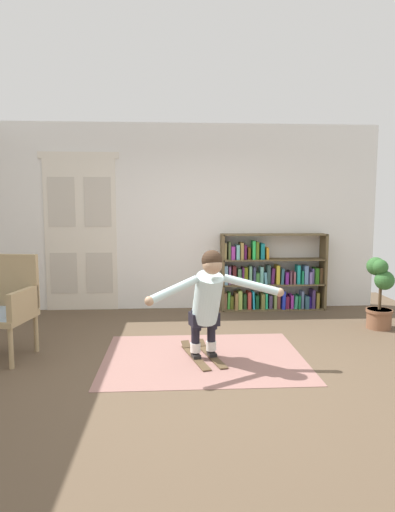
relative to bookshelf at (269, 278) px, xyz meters
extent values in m
plane|color=brown|center=(-1.26, -2.39, -0.50)|extent=(7.20, 7.20, 0.00)
cube|color=white|center=(-1.26, 0.21, 0.95)|extent=(6.00, 0.10, 2.90)
cube|color=silver|center=(-3.21, 0.16, 0.67)|extent=(0.55, 0.04, 2.35)
cube|color=beige|center=(-3.21, 0.14, 1.19)|extent=(0.41, 0.01, 0.76)
cube|color=beige|center=(-3.21, 0.14, 0.09)|extent=(0.41, 0.01, 0.64)
cube|color=silver|center=(-2.66, 0.16, 0.67)|extent=(0.55, 0.04, 2.35)
cube|color=beige|center=(-2.66, 0.14, 1.19)|extent=(0.41, 0.01, 0.76)
cube|color=beige|center=(-2.66, 0.14, 0.09)|extent=(0.41, 0.01, 0.64)
cube|color=silver|center=(-2.94, 0.16, 1.90)|extent=(1.22, 0.04, 0.10)
cube|color=#8F655D|center=(-1.19, -2.15, -0.50)|extent=(2.14, 1.64, 0.01)
cube|color=brown|center=(-0.74, 0.00, 0.10)|extent=(0.04, 0.30, 1.20)
cube|color=brown|center=(0.87, 0.00, 0.10)|extent=(0.04, 0.30, 1.20)
cube|color=brown|center=(0.06, 0.00, -0.49)|extent=(1.61, 0.30, 0.02)
cube|color=brown|center=(0.06, 0.00, -0.10)|extent=(1.61, 0.30, 0.02)
cube|color=brown|center=(0.06, 0.00, 0.30)|extent=(1.61, 0.30, 0.02)
cube|color=brown|center=(0.06, 0.00, 0.69)|extent=(1.61, 0.30, 0.02)
cube|color=#966D4F|center=(-0.69, 0.01, -0.35)|extent=(0.05, 0.16, 0.26)
cube|color=#4ECA4B|center=(-0.64, 0.01, -0.35)|extent=(0.04, 0.15, 0.27)
cube|color=olive|center=(-0.59, 0.01, -0.38)|extent=(0.05, 0.14, 0.20)
cube|color=olive|center=(-0.53, -0.02, -0.35)|extent=(0.05, 0.24, 0.26)
cube|color=#A1C558|center=(-0.46, -0.01, -0.33)|extent=(0.06, 0.20, 0.29)
cube|color=#274D26|center=(-0.39, 0.00, -0.36)|extent=(0.05, 0.15, 0.24)
cube|color=#C4403C|center=(-0.32, 0.00, -0.35)|extent=(0.05, 0.22, 0.27)
cube|color=#24ABD8|center=(-0.25, -0.02, -0.34)|extent=(0.04, 0.18, 0.28)
cube|color=#144E2B|center=(-0.19, 0.01, -0.38)|extent=(0.05, 0.20, 0.21)
cube|color=olive|center=(-0.11, -0.02, -0.36)|extent=(0.05, 0.24, 0.24)
cube|color=#27D78D|center=(-0.05, -0.01, -0.36)|extent=(0.03, 0.16, 0.24)
cube|color=#534269|center=(0.02, 0.01, -0.38)|extent=(0.05, 0.17, 0.21)
cube|color=#849C53|center=(0.09, 0.01, -0.33)|extent=(0.04, 0.23, 0.30)
cube|color=brown|center=(0.15, 0.02, -0.37)|extent=(0.05, 0.22, 0.22)
cube|color=#2236CE|center=(0.22, -0.02, -0.34)|extent=(0.05, 0.24, 0.28)
cube|color=maroon|center=(0.28, 0.01, -0.38)|extent=(0.06, 0.23, 0.19)
cube|color=purple|center=(0.36, 0.01, -0.37)|extent=(0.04, 0.21, 0.22)
cube|color=#359F75|center=(0.42, -0.02, -0.38)|extent=(0.06, 0.18, 0.20)
cube|color=#197842|center=(0.47, -0.01, -0.38)|extent=(0.04, 0.22, 0.21)
cube|color=#6479A7|center=(0.53, -0.02, -0.34)|extent=(0.04, 0.16, 0.28)
cube|color=#305B6D|center=(0.59, -0.02, -0.38)|extent=(0.06, 0.23, 0.20)
cube|color=navy|center=(0.65, -0.01, -0.39)|extent=(0.05, 0.16, 0.19)
cube|color=#442F65|center=(0.70, 0.00, -0.33)|extent=(0.05, 0.20, 0.29)
cube|color=olive|center=(0.77, 0.01, -0.36)|extent=(0.05, 0.21, 0.25)
cube|color=#74A9C8|center=(-0.69, 0.01, 0.06)|extent=(0.06, 0.23, 0.29)
cube|color=#8F5494|center=(-0.63, 0.02, 0.05)|extent=(0.03, 0.18, 0.28)
cube|color=#4E1D1F|center=(-0.56, 0.00, 0.06)|extent=(0.06, 0.15, 0.29)
cube|color=#518F5E|center=(-0.47, 0.02, 0.03)|extent=(0.05, 0.15, 0.24)
cube|color=#501F57|center=(-0.42, -0.01, 0.05)|extent=(0.03, 0.18, 0.27)
cube|color=olive|center=(-0.37, 0.01, 0.04)|extent=(0.06, 0.14, 0.26)
cube|color=#65A281|center=(-0.31, -0.01, 0.05)|extent=(0.04, 0.18, 0.29)
cube|color=#343D5E|center=(-0.25, -0.01, 0.05)|extent=(0.04, 0.21, 0.27)
cube|color=#377839|center=(-0.20, -0.01, 0.00)|extent=(0.05, 0.22, 0.18)
cube|color=#78CDC7|center=(-0.12, 0.02, 0.05)|extent=(0.05, 0.16, 0.27)
cube|color=#579FBA|center=(-0.07, 0.01, 0.01)|extent=(0.05, 0.20, 0.19)
cube|color=#305250|center=(-0.01, 0.01, 0.06)|extent=(0.05, 0.15, 0.30)
cube|color=#55215B|center=(0.05, -0.01, 0.04)|extent=(0.06, 0.15, 0.25)
cube|color=gold|center=(0.13, 0.00, 0.06)|extent=(0.05, 0.20, 0.30)
cube|color=#2D5D75|center=(0.19, 0.00, 0.04)|extent=(0.05, 0.23, 0.25)
cube|color=#70228E|center=(0.27, -0.01, 0.01)|extent=(0.05, 0.21, 0.19)
cube|color=#613E50|center=(0.33, 0.01, 0.01)|extent=(0.03, 0.24, 0.20)
cube|color=#9B5866|center=(0.39, -0.01, 0.01)|extent=(0.03, 0.19, 0.20)
cube|color=#20A8A7|center=(0.45, -0.01, 0.06)|extent=(0.05, 0.16, 0.29)
cube|color=#188255|center=(0.51, -0.02, 0.02)|extent=(0.03, 0.19, 0.21)
cube|color=#5D82BA|center=(0.57, -0.02, 0.06)|extent=(0.06, 0.19, 0.29)
cube|color=#806FBC|center=(0.65, 0.00, 0.00)|extent=(0.04, 0.20, 0.19)
cube|color=#7565B8|center=(0.69, 0.02, 0.03)|extent=(0.03, 0.16, 0.23)
cube|color=#296C1A|center=(0.74, 0.00, 0.04)|extent=(0.06, 0.21, 0.25)
cube|color=brown|center=(0.82, 0.02, 0.04)|extent=(0.04, 0.19, 0.25)
cube|color=#9C8D55|center=(-0.70, -0.02, 0.43)|extent=(0.04, 0.16, 0.26)
cube|color=#4C5E35|center=(-0.64, -0.02, 0.44)|extent=(0.04, 0.18, 0.27)
cube|color=purple|center=(-0.58, 0.00, 0.41)|extent=(0.06, 0.20, 0.20)
cube|color=#71C1C4|center=(-0.51, -0.01, 0.42)|extent=(0.05, 0.23, 0.23)
cube|color=#A58547|center=(-0.45, 0.00, 0.44)|extent=(0.05, 0.21, 0.26)
cube|color=#511649|center=(-0.39, 0.00, 0.42)|extent=(0.04, 0.19, 0.22)
cube|color=brown|center=(-0.33, 0.00, 0.40)|extent=(0.04, 0.14, 0.19)
cube|color=#2ACD55|center=(-0.26, 0.00, 0.45)|extent=(0.04, 0.19, 0.29)
cube|color=#4D6D20|center=(-0.20, 0.01, 0.44)|extent=(0.04, 0.22, 0.27)
cube|color=#167B85|center=(-0.12, 0.02, 0.43)|extent=(0.06, 0.23, 0.25)
cube|color=orange|center=(-0.05, -0.01, 0.40)|extent=(0.04, 0.20, 0.19)
cylinder|color=tan|center=(-3.14, -2.35, -0.29)|extent=(0.06, 0.06, 0.42)
cylinder|color=tan|center=(-3.05, -1.84, -0.29)|extent=(0.06, 0.06, 0.42)
cube|color=tan|center=(-3.35, -2.05, -0.05)|extent=(0.70, 0.70, 0.06)
cube|color=#A6C1DD|center=(-3.35, -2.05, 0.00)|extent=(0.63, 0.63, 0.04)
cube|color=tan|center=(-3.30, -1.78, 0.30)|extent=(0.60, 0.16, 0.60)
cube|color=tan|center=(-3.08, -2.10, 0.12)|extent=(0.16, 0.56, 0.28)
cylinder|color=brown|center=(1.24, -1.15, -0.37)|extent=(0.32, 0.32, 0.26)
cylinder|color=brown|center=(1.24, -1.15, -0.26)|extent=(0.34, 0.34, 0.04)
cylinder|color=#4C3823|center=(1.24, -1.15, -0.06)|extent=(0.04, 0.04, 0.36)
sphere|color=#2F612B|center=(1.18, -1.11, 0.33)|extent=(0.24, 0.24, 0.24)
sphere|color=#2F612B|center=(1.20, -1.20, 0.34)|extent=(0.20, 0.20, 0.20)
sphere|color=#2F612B|center=(1.25, -1.22, 0.16)|extent=(0.25, 0.25, 0.25)
cube|color=brown|center=(-1.28, -2.17, -0.49)|extent=(0.28, 0.79, 0.01)
cube|color=brown|center=(-1.37, -1.82, -0.46)|extent=(0.12, 0.13, 0.06)
cube|color=black|center=(-1.27, -2.19, -0.46)|extent=(0.11, 0.14, 0.04)
cube|color=brown|center=(-1.10, -2.13, -0.49)|extent=(0.28, 0.79, 0.01)
cube|color=brown|center=(-1.19, -1.77, -0.46)|extent=(0.12, 0.13, 0.06)
cube|color=black|center=(-1.10, -2.15, -0.46)|extent=(0.11, 0.14, 0.04)
cylinder|color=white|center=(-1.28, -2.17, -0.37)|extent=(0.13, 0.13, 0.10)
cylinder|color=black|center=(-1.28, -2.17, -0.17)|extent=(0.11, 0.11, 0.30)
cylinder|color=black|center=(-1.27, -2.20, -0.07)|extent=(0.13, 0.13, 0.22)
cylinder|color=white|center=(-1.10, -2.13, -0.37)|extent=(0.13, 0.13, 0.10)
cylinder|color=black|center=(-1.10, -2.13, -0.17)|extent=(0.11, 0.11, 0.30)
cylinder|color=black|center=(-1.10, -2.15, -0.07)|extent=(0.13, 0.13, 0.22)
cube|color=black|center=(-1.18, -2.17, -0.06)|extent=(0.34, 0.25, 0.14)
cylinder|color=silver|center=(-1.16, -2.27, 0.18)|extent=(0.38, 0.51, 0.59)
sphere|color=tan|center=(-1.12, -2.42, 0.55)|extent=(0.24, 0.24, 0.20)
sphere|color=#382619|center=(-1.13, -2.41, 0.59)|extent=(0.26, 0.26, 0.21)
cylinder|color=silver|center=(-1.51, -2.56, 0.33)|extent=(0.51, 0.41, 0.22)
sphere|color=tan|center=(-1.73, -2.73, 0.26)|extent=(0.11, 0.11, 0.09)
cylinder|color=silver|center=(-0.71, -2.36, 0.33)|extent=(0.59, 0.17, 0.22)
sphere|color=tan|center=(-0.44, -2.40, 0.26)|extent=(0.11, 0.11, 0.09)
camera|label=1|loc=(-1.52, -6.64, 1.13)|focal=30.29mm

